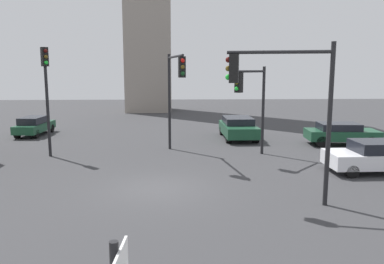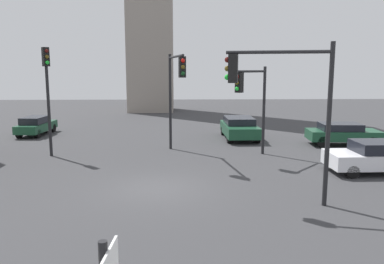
# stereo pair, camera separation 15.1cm
# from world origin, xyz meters

# --- Properties ---
(ground_plane) EXTENTS (92.21, 92.21, 0.00)m
(ground_plane) POSITION_xyz_m (0.00, 0.00, 0.00)
(ground_plane) COLOR #38383A
(traffic_light_0) EXTENTS (1.99, 2.15, 4.86)m
(traffic_light_0) POSITION_xyz_m (4.72, 5.30, 3.43)
(traffic_light_0) COLOR black
(traffic_light_0) RESTS_ON ground_plane
(traffic_light_1) EXTENTS (0.94, 4.37, 5.57)m
(traffic_light_1) POSITION_xyz_m (0.71, 5.87, 4.04)
(traffic_light_1) COLOR black
(traffic_light_1) RESTS_ON ground_plane
(traffic_light_2) EXTENTS (3.55, 1.04, 5.62)m
(traffic_light_2) POSITION_xyz_m (4.43, -1.77, 3.96)
(traffic_light_2) COLOR black
(traffic_light_2) RESTS_ON ground_plane
(traffic_light_3) EXTENTS (0.45, 0.48, 5.86)m
(traffic_light_3) POSITION_xyz_m (-6.13, 6.10, 4.04)
(traffic_light_3) COLOR black
(traffic_light_3) RESTS_ON ground_plane
(car_0) EXTENTS (1.86, 4.04, 1.36)m
(car_0) POSITION_xyz_m (-9.45, 13.08, 0.71)
(car_0) COLOR #19472D
(car_0) RESTS_ON ground_plane
(car_1) EXTENTS (2.17, 4.66, 1.46)m
(car_1) POSITION_xyz_m (5.02, 11.15, 0.77)
(car_1) COLOR #19472D
(car_1) RESTS_ON ground_plane
(car_2) EXTENTS (4.45, 2.26, 1.39)m
(car_2) POSITION_xyz_m (11.10, 8.60, 0.75)
(car_2) COLOR #19472D
(car_2) RESTS_ON ground_plane
(car_3) EXTENTS (4.45, 2.05, 1.46)m
(car_3) POSITION_xyz_m (10.01, 2.10, 0.76)
(car_3) COLOR silver
(car_3) RESTS_ON ground_plane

